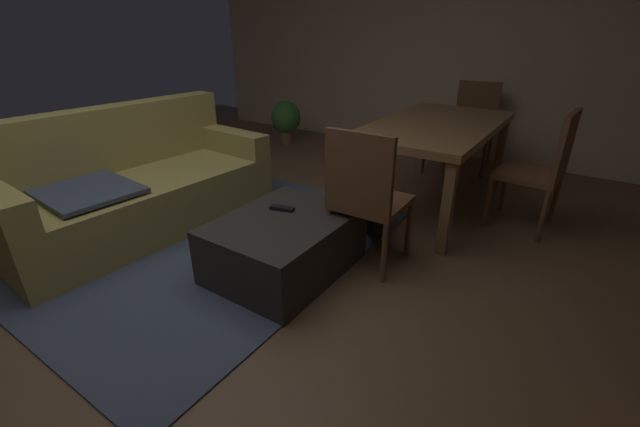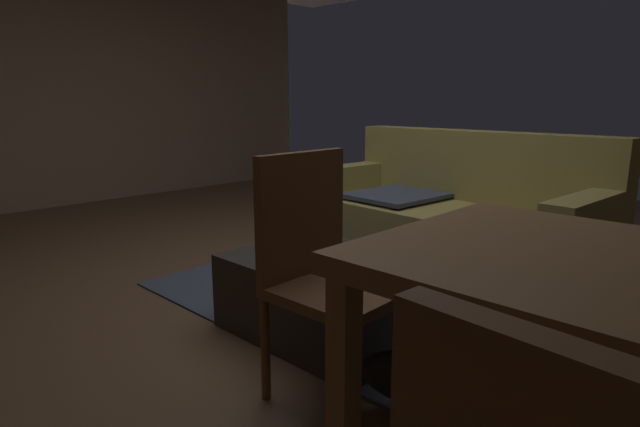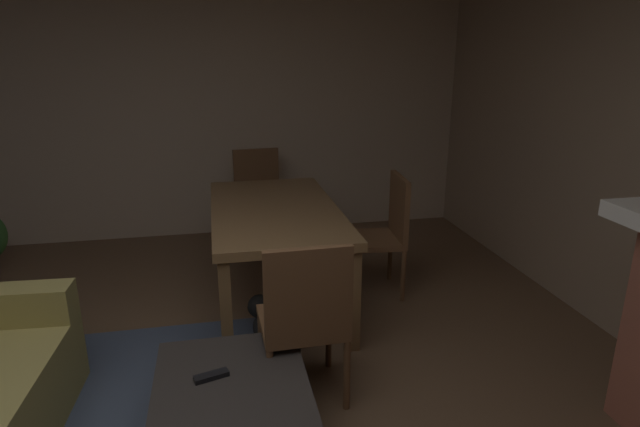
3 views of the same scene
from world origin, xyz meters
name	(u,v)px [view 3 (image 3 of 3)]	position (x,y,z in m)	size (l,w,h in m)	color
wall_right_window_side	(169,104)	(3.79, 0.00, 1.34)	(0.12, 6.41, 2.67)	#C4AA91
ottoman_coffee_table	(234,423)	(0.47, -0.42, 0.19)	(0.92, 0.70, 0.37)	#2D2826
tv_remote	(211,376)	(0.57, -0.33, 0.39)	(0.05, 0.16, 0.02)	black
dining_table	(275,217)	(2.05, -0.81, 0.66)	(1.70, 0.91, 0.74)	brown
dining_chair_south	(384,228)	(2.04, -1.65, 0.52)	(0.48, 0.48, 0.93)	brown
dining_chair_east	(259,193)	(3.29, -0.80, 0.52)	(0.48, 0.48, 0.93)	brown
dining_chair_west	(305,315)	(0.80, -0.81, 0.52)	(0.45, 0.45, 0.93)	brown
small_dog	(273,333)	(1.26, -0.69, 0.17)	(0.58, 0.36, 0.29)	black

